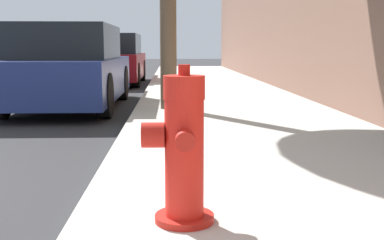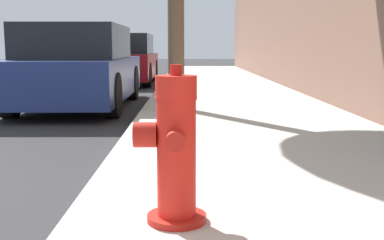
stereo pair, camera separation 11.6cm
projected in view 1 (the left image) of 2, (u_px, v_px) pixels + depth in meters
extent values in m
cube|color=beige|center=(341.00, 229.00, 2.55)|extent=(2.86, 40.00, 0.15)
cylinder|color=red|center=(184.00, 218.00, 2.45)|extent=(0.30, 0.30, 0.04)
cylinder|color=red|center=(184.00, 158.00, 2.40)|extent=(0.19, 0.19, 0.59)
cylinder|color=red|center=(184.00, 87.00, 2.35)|extent=(0.20, 0.20, 0.12)
cylinder|color=red|center=(184.00, 70.00, 2.33)|extent=(0.06, 0.06, 0.05)
cylinder|color=red|center=(185.00, 140.00, 2.24)|extent=(0.09, 0.10, 0.09)
cylinder|color=red|center=(184.00, 130.00, 2.52)|extent=(0.09, 0.10, 0.09)
cylinder|color=red|center=(153.00, 135.00, 2.37)|extent=(0.11, 0.13, 0.13)
cube|color=navy|center=(70.00, 78.00, 8.16)|extent=(1.67, 4.05, 0.66)
cube|color=black|center=(66.00, 42.00, 7.91)|extent=(1.54, 2.23, 0.55)
cylinder|color=black|center=(44.00, 83.00, 9.40)|extent=(0.20, 0.66, 0.66)
cylinder|color=black|center=(122.00, 83.00, 9.46)|extent=(0.20, 0.66, 0.66)
cylinder|color=black|center=(104.00, 96.00, 6.98)|extent=(0.20, 0.66, 0.66)
cube|color=maroon|center=(111.00, 66.00, 13.52)|extent=(1.74, 4.07, 0.67)
cube|color=black|center=(109.00, 44.00, 13.27)|extent=(1.60, 2.24, 0.54)
cylinder|color=black|center=(90.00, 70.00, 14.76)|extent=(0.20, 0.63, 0.63)
cylinder|color=black|center=(142.00, 70.00, 14.83)|extent=(0.20, 0.63, 0.63)
cylinder|color=black|center=(74.00, 75.00, 12.27)|extent=(0.20, 0.63, 0.63)
cylinder|color=black|center=(136.00, 75.00, 12.34)|extent=(0.20, 0.63, 0.63)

